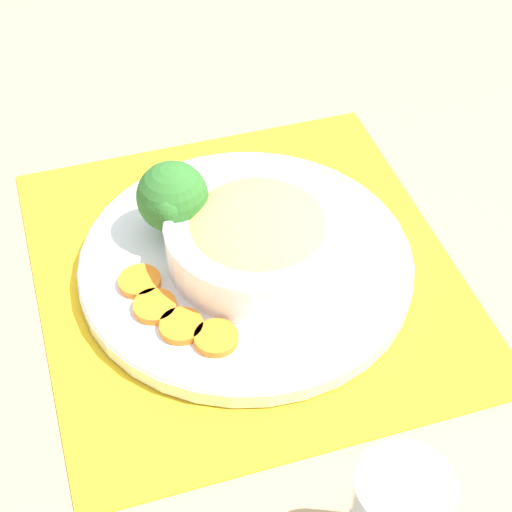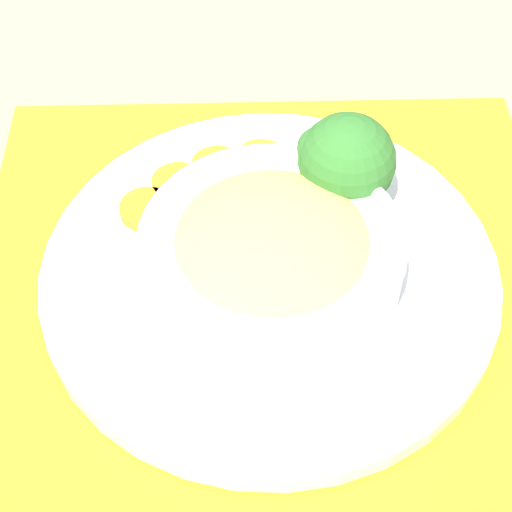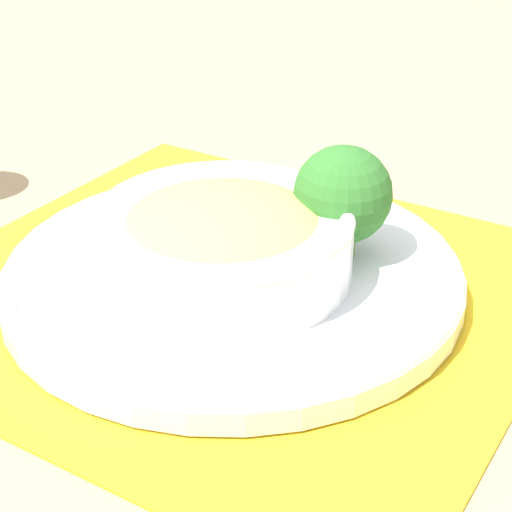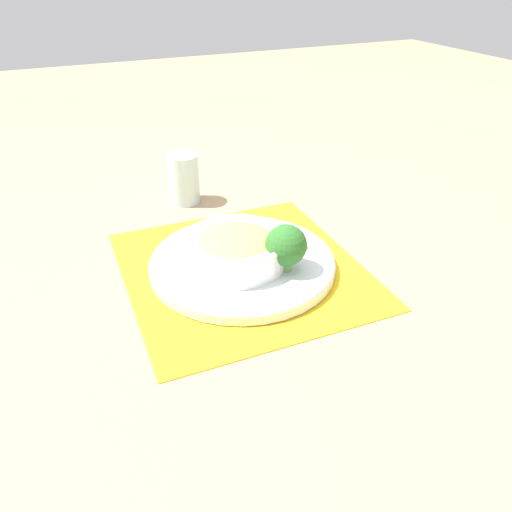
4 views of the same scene
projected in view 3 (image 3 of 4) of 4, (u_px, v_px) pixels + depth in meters
ground_plane at (233, 291)px, 0.60m from camera, size 4.00×4.00×0.00m
placemat at (233, 289)px, 0.60m from camera, size 0.43×0.41×0.00m
plate at (233, 272)px, 0.59m from camera, size 0.32×0.32×0.02m
bowl at (218, 236)px, 0.57m from camera, size 0.18×0.18×0.06m
broccoli_floret at (342, 195)px, 0.59m from camera, size 0.07×0.07×0.08m
carrot_slice_near at (300, 206)px, 0.67m from camera, size 0.04×0.04×0.01m
carrot_slice_middle at (260, 199)px, 0.68m from camera, size 0.04×0.04×0.01m
carrot_slice_far at (217, 199)px, 0.68m from camera, size 0.04×0.04×0.01m
carrot_slice_extra at (175, 205)px, 0.67m from camera, size 0.04×0.04×0.01m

